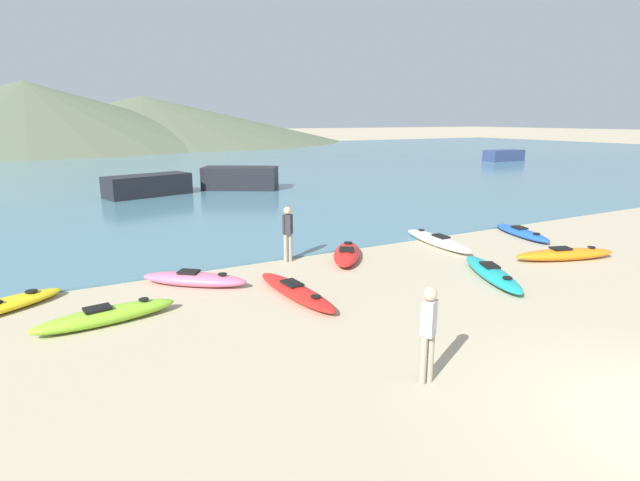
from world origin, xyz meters
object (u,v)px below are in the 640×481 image
kayak_on_sand_0 (295,291)px  kayak_on_sand_5 (565,254)px  moored_boat_0 (148,185)px  kayak_on_sand_2 (106,316)px  moored_boat_1 (240,178)px  kayak_on_sand_4 (437,241)px  kayak_on_sand_6 (194,279)px  person_near_foreground (428,329)px  kayak_on_sand_1 (492,273)px  kayak_on_sand_8 (347,254)px  person_near_waterline (288,231)px  moored_boat_2 (504,155)px  kayak_on_sand_3 (522,233)px

kayak_on_sand_0 → kayak_on_sand_5: bearing=-7.2°
kayak_on_sand_5 → moored_boat_0: (-8.68, 19.26, 0.46)m
kayak_on_sand_2 → moored_boat_1: moored_boat_1 is taller
kayak_on_sand_0 → moored_boat_1: (5.31, 18.28, 0.59)m
kayak_on_sand_4 → kayak_on_sand_6: bearing=-179.0°
kayak_on_sand_6 → person_near_foreground: bearing=-73.3°
kayak_on_sand_1 → kayak_on_sand_8: size_ratio=1.22×
person_near_waterline → moored_boat_1: size_ratio=0.36×
kayak_on_sand_6 → person_near_foreground: person_near_foreground is taller
kayak_on_sand_8 → person_near_foreground: bearing=-112.0°
kayak_on_sand_0 → kayak_on_sand_5: 8.67m
moored_boat_0 → moored_boat_1: size_ratio=1.03×
kayak_on_sand_8 → person_near_foreground: size_ratio=1.64×
kayak_on_sand_2 → kayak_on_sand_4: kayak_on_sand_2 is taller
kayak_on_sand_0 → person_near_waterline: person_near_waterline is taller
person_near_foreground → moored_boat_1: size_ratio=0.35×
kayak_on_sand_1 → kayak_on_sand_8: bearing=123.6°
kayak_on_sand_1 → kayak_on_sand_5: (3.38, 0.24, 0.02)m
kayak_on_sand_0 → kayak_on_sand_4: bearing=18.5°
person_near_foreground → moored_boat_2: 46.42m
kayak_on_sand_8 → person_near_waterline: bearing=160.4°
kayak_on_sand_3 → person_near_foreground: size_ratio=1.85×
kayak_on_sand_4 → kayak_on_sand_5: kayak_on_sand_5 is taller
kayak_on_sand_6 → person_near_waterline: size_ratio=1.55×
kayak_on_sand_0 → kayak_on_sand_1: kayak_on_sand_1 is taller
person_near_foreground → moored_boat_0: bearing=90.4°
kayak_on_sand_4 → kayak_on_sand_5: (2.19, -3.22, 0.00)m
person_near_waterline → kayak_on_sand_1: bearing=-45.7°
kayak_on_sand_1 → kayak_on_sand_2: kayak_on_sand_2 is taller
kayak_on_sand_3 → moored_boat_1: bearing=105.9°
kayak_on_sand_2 → moored_boat_2: moored_boat_2 is taller
kayak_on_sand_8 → moored_boat_1: moored_boat_1 is taller
kayak_on_sand_0 → moored_boat_2: moored_boat_2 is taller
kayak_on_sand_5 → kayak_on_sand_6: 10.97m
kayak_on_sand_5 → moored_boat_1: (-3.29, 19.37, 0.55)m
person_near_foreground → kayak_on_sand_4: bearing=47.0°
kayak_on_sand_1 → person_near_foreground: 6.19m
kayak_on_sand_1 → person_near_waterline: 5.88m
kayak_on_sand_0 → kayak_on_sand_4: (6.42, 2.14, 0.04)m
kayak_on_sand_4 → moored_boat_0: (-6.49, 16.04, 0.46)m
kayak_on_sand_8 → moored_boat_2: bearing=34.9°
kayak_on_sand_0 → person_near_foreground: bearing=-89.1°
person_near_foreground → moored_boat_2: bearing=39.9°
kayak_on_sand_0 → kayak_on_sand_4: size_ratio=0.96×
kayak_on_sand_6 → person_near_waterline: bearing=15.5°
moored_boat_0 → kayak_on_sand_6: bearing=-96.5°
moored_boat_2 → kayak_on_sand_6: bearing=-148.4°
kayak_on_sand_1 → kayak_on_sand_6: kayak_on_sand_6 is taller
kayak_on_sand_0 → kayak_on_sand_8: 3.63m
kayak_on_sand_6 → moored_boat_2: (37.61, 23.12, 0.43)m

